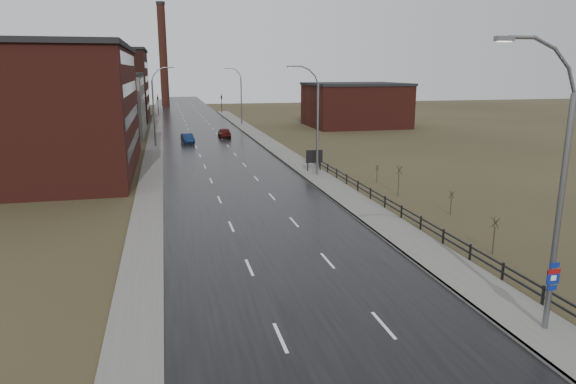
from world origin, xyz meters
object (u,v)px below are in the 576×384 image
billboard (314,157)px  streetlight_main (555,194)px  car_near (188,139)px  car_far (224,133)px

billboard → streetlight_main: bearing=-91.0°
car_near → car_far: (6.25, 5.65, 0.08)m
streetlight_main → billboard: bearing=89.0°
streetlight_main → car_near: streetlight_main is taller
streetlight_main → car_near: size_ratio=2.74×
streetlight_main → car_far: (-5.51, 68.03, -5.25)m
car_near → car_far: size_ratio=0.93×
billboard → car_far: size_ratio=0.52×
billboard → car_near: size_ratio=0.56×
car_far → billboard: bearing=101.7°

